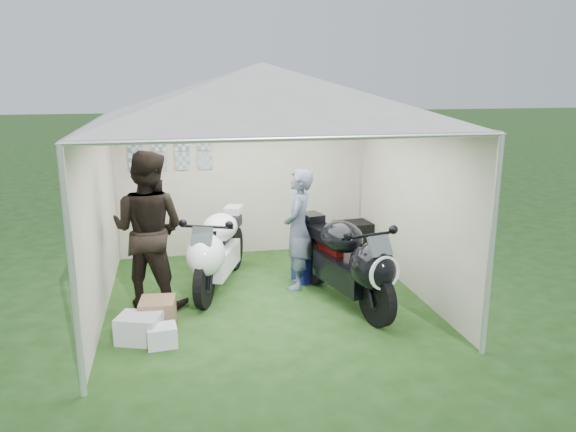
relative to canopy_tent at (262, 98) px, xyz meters
name	(u,v)px	position (x,y,z in m)	size (l,w,h in m)	color
ground	(264,297)	(0.00, -0.03, -2.58)	(80.00, 80.00, 0.00)	#1C4112
canopy_tent	(262,98)	(0.00, 0.00, 0.00)	(5.66, 5.66, 3.00)	silver
motorcycle_white	(217,248)	(-0.57, 0.37, -1.99)	(1.01, 2.05, 1.05)	black
motorcycle_black	(348,260)	(0.99, -0.53, -1.97)	(0.83, 2.18, 1.09)	black
paddock_stand	(311,268)	(0.76, 0.45, -2.39)	(0.48, 0.30, 0.36)	#242ABB
person_dark_jacket	(148,230)	(-1.44, 0.01, -1.59)	(0.96, 0.75, 1.97)	black
person_blue_jacket	(298,229)	(0.52, 0.24, -1.75)	(0.60, 0.39, 1.65)	slate
equipment_box	(353,239)	(1.70, 1.44, -2.30)	(0.55, 0.44, 0.55)	black
crate_0	(139,328)	(-1.55, -1.02, -2.42)	(0.45, 0.35, 0.30)	#B8BCC2
crate_1	(158,314)	(-1.35, -0.72, -2.40)	(0.39, 0.39, 0.35)	brown
crate_2	(162,336)	(-1.31, -1.18, -2.46)	(0.31, 0.26, 0.23)	silver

